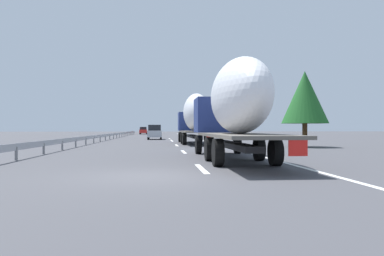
% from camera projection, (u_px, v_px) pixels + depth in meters
% --- Properties ---
extents(ground_plane, '(260.00, 260.00, 0.00)m').
position_uv_depth(ground_plane, '(156.00, 139.00, 51.23)').
color(ground_plane, '#424247').
extents(lane_stripe_0, '(3.20, 0.20, 0.01)m').
position_uv_depth(lane_stripe_0, '(202.00, 169.00, 13.52)').
color(lane_stripe_0, white).
rests_on(lane_stripe_0, ground_plane).
extents(lane_stripe_1, '(3.20, 0.20, 0.01)m').
position_uv_depth(lane_stripe_1, '(184.00, 152.00, 23.24)').
color(lane_stripe_1, white).
rests_on(lane_stripe_1, ground_plane).
extents(lane_stripe_2, '(3.20, 0.20, 0.01)m').
position_uv_depth(lane_stripe_2, '(177.00, 145.00, 32.33)').
color(lane_stripe_2, white).
rests_on(lane_stripe_2, ground_plane).
extents(lane_stripe_3, '(3.20, 0.20, 0.01)m').
position_uv_depth(lane_stripe_3, '(172.00, 141.00, 43.28)').
color(lane_stripe_3, white).
rests_on(lane_stripe_3, ground_plane).
extents(lane_stripe_4, '(3.20, 0.20, 0.01)m').
position_uv_depth(lane_stripe_4, '(171.00, 140.00, 46.75)').
color(lane_stripe_4, white).
rests_on(lane_stripe_4, ground_plane).
extents(lane_stripe_5, '(3.20, 0.20, 0.01)m').
position_uv_depth(lane_stripe_5, '(169.00, 139.00, 54.13)').
color(lane_stripe_5, white).
rests_on(lane_stripe_5, ground_plane).
extents(edge_line_right, '(110.00, 0.20, 0.01)m').
position_uv_depth(edge_line_right, '(194.00, 138.00, 56.68)').
color(edge_line_right, white).
rests_on(edge_line_right, ground_plane).
extents(truck_lead, '(12.86, 2.55, 4.51)m').
position_uv_depth(truck_lead, '(195.00, 116.00, 35.39)').
color(truck_lead, navy).
rests_on(truck_lead, ground_plane).
extents(truck_trailing, '(13.06, 2.55, 4.26)m').
position_uv_depth(truck_trailing, '(234.00, 106.00, 16.97)').
color(truck_trailing, navy).
rests_on(truck_trailing, ground_plane).
extents(car_silver_hatch, '(4.67, 1.83, 1.89)m').
position_uv_depth(car_silver_hatch, '(155.00, 132.00, 49.99)').
color(car_silver_hatch, '#ADB2B7').
rests_on(car_silver_hatch, ground_plane).
extents(car_black_suv, '(4.17, 1.77, 1.85)m').
position_uv_depth(car_black_suv, '(144.00, 130.00, 103.60)').
color(car_black_suv, black).
rests_on(car_black_suv, ground_plane).
extents(car_red_compact, '(4.43, 1.80, 1.76)m').
position_uv_depth(car_red_compact, '(143.00, 131.00, 93.48)').
color(car_red_compact, red).
rests_on(car_red_compact, ground_plane).
extents(road_sign, '(0.10, 0.90, 3.09)m').
position_uv_depth(road_sign, '(202.00, 124.00, 57.73)').
color(road_sign, gray).
rests_on(road_sign, ground_plane).
extents(tree_0, '(2.99, 2.99, 6.96)m').
position_uv_depth(tree_0, '(208.00, 113.00, 73.08)').
color(tree_0, '#472D19').
rests_on(tree_0, ground_plane).
extents(tree_1, '(2.86, 2.86, 5.53)m').
position_uv_depth(tree_1, '(209.00, 120.00, 96.76)').
color(tree_1, '#472D19').
rests_on(tree_1, ground_plane).
extents(tree_2, '(3.45, 3.45, 6.54)m').
position_uv_depth(tree_2, '(215.00, 113.00, 69.49)').
color(tree_2, '#472D19').
rests_on(tree_2, ground_plane).
extents(tree_3, '(3.57, 3.57, 5.83)m').
position_uv_depth(tree_3, '(305.00, 97.00, 29.52)').
color(tree_3, '#472D19').
rests_on(tree_3, ground_plane).
extents(guardrail_median, '(94.00, 0.10, 0.76)m').
position_uv_depth(guardrail_median, '(113.00, 134.00, 53.70)').
color(guardrail_median, '#9EA0A5').
rests_on(guardrail_median, ground_plane).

